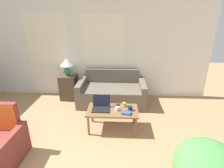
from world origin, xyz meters
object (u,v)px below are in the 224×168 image
(table_lamp, at_px, (67,64))
(laptop, at_px, (101,106))
(potted_plant, at_px, (207,168))
(coffee_table, at_px, (112,112))
(book_red, at_px, (126,113))
(couch, at_px, (112,93))
(cup_navy, at_px, (124,104))
(cup_yellow, at_px, (130,108))
(cup_white, at_px, (117,109))
(tv_remote, at_px, (117,105))

(table_lamp, relative_size, laptop, 1.30)
(laptop, distance_m, potted_plant, 2.00)
(coffee_table, relative_size, book_red, 5.20)
(laptop, bearing_deg, book_red, -18.65)
(couch, relative_size, cup_navy, 21.25)
(cup_yellow, relative_size, cup_white, 1.02)
(tv_remote, distance_m, potted_plant, 1.91)
(couch, distance_m, cup_white, 1.24)
(cup_yellow, xyz_separation_m, tv_remote, (-0.26, 0.16, -0.03))
(cup_yellow, bearing_deg, couch, 109.40)
(table_lamp, relative_size, cup_navy, 5.55)
(couch, height_order, cup_navy, couch)
(couch, distance_m, book_red, 1.39)
(table_lamp, bearing_deg, tv_remote, -41.76)
(coffee_table, bearing_deg, cup_yellow, -0.93)
(cup_navy, distance_m, cup_yellow, 0.19)
(table_lamp, distance_m, book_red, 2.20)
(couch, xyz_separation_m, potted_plant, (1.22, -2.63, 0.27))
(couch, xyz_separation_m, tv_remote, (0.16, -1.04, 0.18))
(table_lamp, bearing_deg, laptop, -51.95)
(coffee_table, bearing_deg, book_red, -26.90)
(table_lamp, relative_size, book_red, 2.35)
(coffee_table, relative_size, tv_remote, 6.57)
(cup_navy, distance_m, cup_white, 0.22)
(cup_white, height_order, potted_plant, potted_plant)
(potted_plant, bearing_deg, cup_white, 126.63)
(laptop, xyz_separation_m, cup_yellow, (0.57, -0.04, -0.01))
(tv_remote, bearing_deg, cup_yellow, -31.92)
(book_red, bearing_deg, couch, 104.67)
(table_lamp, bearing_deg, cup_navy, -38.98)
(table_lamp, height_order, laptop, table_lamp)
(table_lamp, distance_m, coffee_table, 1.94)
(tv_remote, bearing_deg, potted_plant, -56.40)
(laptop, bearing_deg, cup_navy, 14.79)
(couch, bearing_deg, potted_plant, -65.12)
(couch, height_order, cup_yellow, couch)
(table_lamp, relative_size, coffee_table, 0.45)
(cup_navy, xyz_separation_m, cup_white, (-0.14, -0.17, -0.00))
(laptop, height_order, book_red, laptop)
(book_red, height_order, tv_remote, book_red)
(table_lamp, distance_m, laptop, 1.75)
(couch, relative_size, coffee_table, 1.73)
(cup_yellow, bearing_deg, cup_white, -176.96)
(cup_yellow, relative_size, tv_remote, 0.58)
(coffee_table, height_order, book_red, book_red)
(couch, distance_m, tv_remote, 1.07)
(laptop, relative_size, cup_white, 3.96)
(cup_white, bearing_deg, coffee_table, 167.46)
(cup_navy, height_order, tv_remote, cup_navy)
(table_lamp, height_order, potted_plant, table_lamp)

